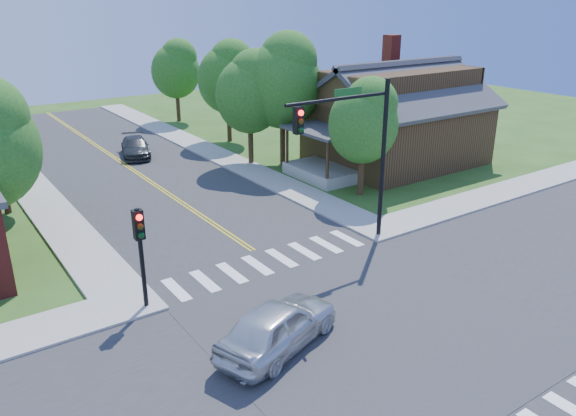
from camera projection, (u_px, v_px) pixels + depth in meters
ground at (371, 330)px, 18.65m from camera, size 100.00×100.00×0.00m
road_ns at (371, 330)px, 18.64m from camera, size 10.00×90.00×0.04m
road_ew at (371, 330)px, 18.64m from camera, size 90.00×10.00×0.04m
intersection_patch at (371, 330)px, 18.65m from camera, size 10.20×10.20×0.06m
sidewalk_ne at (385, 154)px, 39.21m from camera, size 40.00×40.00×0.14m
crosswalk_north at (270, 261)px, 23.40m from camera, size 8.85×2.00×0.01m
centerline at (371, 329)px, 18.63m from camera, size 0.30×90.00×0.01m
signal_mast_ne at (355, 139)px, 23.31m from camera, size 5.30×0.42×7.20m
signal_pole_nw at (140, 240)px, 19.01m from camera, size 0.34×0.42×3.80m
house_ne at (397, 113)px, 36.46m from camera, size 13.05×8.80×7.11m
tree_e_a at (365, 119)px, 29.91m from camera, size 3.85×3.65×6.54m
tree_e_b at (284, 78)px, 35.21m from camera, size 5.01×4.76×8.51m
tree_e_c at (229, 75)px, 41.30m from camera, size 4.47×4.25×7.60m
tree_e_d at (177, 67)px, 48.29m from camera, size 4.19×3.98×7.12m
tree_house at (251, 90)px, 35.37m from camera, size 4.38×4.16×7.44m
car_silver at (278, 326)px, 17.45m from camera, size 4.79×5.81×1.58m
car_dgrey at (135, 148)px, 38.65m from camera, size 4.11×5.33×1.27m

